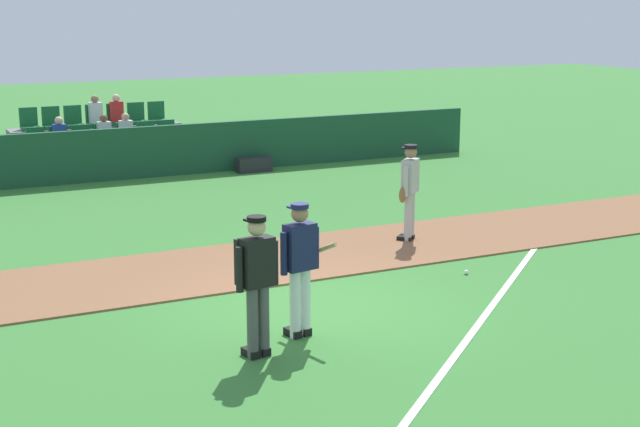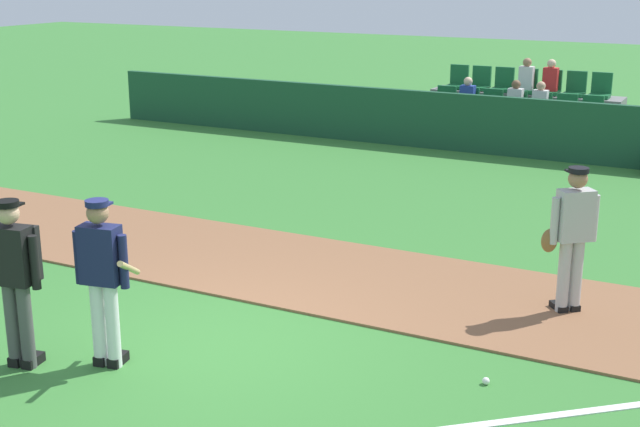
# 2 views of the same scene
# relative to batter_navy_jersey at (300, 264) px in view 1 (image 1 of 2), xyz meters

# --- Properties ---
(ground_plane) EXTENTS (80.00, 80.00, 0.00)m
(ground_plane) POSITION_rel_batter_navy_jersey_xyz_m (0.64, 0.97, -0.97)
(ground_plane) COLOR #387A33
(infield_dirt_path) EXTENTS (28.00, 2.67, 0.03)m
(infield_dirt_path) POSITION_rel_batter_navy_jersey_xyz_m (0.64, 3.44, -0.95)
(infield_dirt_path) COLOR brown
(infield_dirt_path) RESTS_ON ground
(foul_line_chalk) EXTENTS (9.12, 7.95, 0.01)m
(foul_line_chalk) POSITION_rel_batter_navy_jersey_xyz_m (3.64, 0.47, -0.96)
(foul_line_chalk) COLOR white
(foul_line_chalk) RESTS_ON ground
(dugout_fence) EXTENTS (20.00, 0.16, 1.26)m
(dugout_fence) POSITION_rel_batter_navy_jersey_xyz_m (0.64, 11.86, -0.34)
(dugout_fence) COLOR #19472D
(dugout_fence) RESTS_ON ground
(stadium_bleachers) EXTENTS (4.45, 2.10, 1.90)m
(stadium_bleachers) POSITION_rel_batter_navy_jersey_xyz_m (0.64, 13.30, -0.46)
(stadium_bleachers) COLOR slate
(stadium_bleachers) RESTS_ON ground
(batter_navy_jersey) EXTENTS (0.73, 0.73, 1.76)m
(batter_navy_jersey) POSITION_rel_batter_navy_jersey_xyz_m (0.00, 0.00, 0.00)
(batter_navy_jersey) COLOR white
(batter_navy_jersey) RESTS_ON ground
(umpire_home_plate) EXTENTS (0.58, 0.36, 1.76)m
(umpire_home_plate) POSITION_rel_batter_navy_jersey_xyz_m (-0.77, -0.41, 0.03)
(umpire_home_plate) COLOR #4C4C4C
(umpire_home_plate) RESTS_ON ground
(runner_grey_jersey) EXTENTS (0.59, 0.48, 1.76)m
(runner_grey_jersey) POSITION_rel_batter_navy_jersey_xyz_m (3.85, 3.58, -0.01)
(runner_grey_jersey) COLOR #B2B2B2
(runner_grey_jersey) RESTS_ON ground
(baseball) EXTENTS (0.07, 0.07, 0.07)m
(baseball) POSITION_rel_batter_navy_jersey_xyz_m (3.56, 1.37, -0.93)
(baseball) COLOR white
(baseball) RESTS_ON ground
(equipment_bag) EXTENTS (0.90, 0.36, 0.36)m
(equipment_bag) POSITION_rel_batter_navy_jersey_xyz_m (4.07, 11.41, -0.79)
(equipment_bag) COLOR #232328
(equipment_bag) RESTS_ON ground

